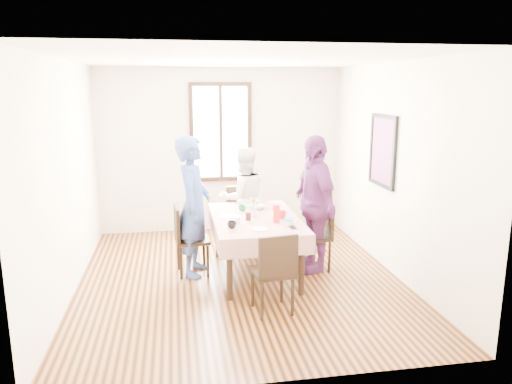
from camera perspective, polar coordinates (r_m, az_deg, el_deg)
ground at (r=6.26m, az=-1.93°, el=-10.11°), size 4.50×4.50×0.00m
back_wall at (r=8.09m, az=-4.16°, el=4.93°), size 4.00×0.00×4.00m
right_wall at (r=6.45m, az=15.89°, el=2.59°), size 0.00×4.50×4.50m
window_frame at (r=8.04m, az=-4.18°, el=7.03°), size 1.02×0.06×1.62m
window_pane at (r=8.05m, az=-4.19°, el=7.04°), size 0.90×0.02×1.50m
art_poster at (r=6.68m, az=14.74°, el=4.72°), size 0.04×0.76×0.96m
dining_table at (r=6.28m, az=-0.08°, el=-6.38°), size 0.96×1.59×0.75m
tablecloth at (r=6.16m, az=-0.08°, el=-3.03°), size 1.08×1.71×0.01m
chair_left at (r=6.32m, az=-7.52°, el=-5.60°), size 0.45×0.45×0.91m
chair_right at (r=6.47m, az=6.89°, el=-5.14°), size 0.45×0.45×0.91m
chair_far at (r=7.29m, az=-1.51°, el=-3.05°), size 0.47×0.47×0.91m
chair_near at (r=5.24m, az=1.94°, el=-9.35°), size 0.47×0.47×0.91m
person_left at (r=6.20m, az=-7.44°, el=-1.71°), size 0.57×0.74×1.79m
person_far at (r=7.19m, az=-1.50°, el=-0.74°), size 0.83×0.69×1.52m
person_right at (r=6.35m, az=6.80°, el=-1.36°), size 0.58×1.10×1.79m
mug_black at (r=5.69m, az=-2.88°, el=-3.87°), size 0.14×0.14×0.08m
mug_flag at (r=6.09m, az=3.12°, el=-2.72°), size 0.14×0.14×0.10m
mug_green at (r=6.46m, az=-1.66°, el=-1.92°), size 0.13×0.13×0.08m
serving_bowl at (r=6.57m, az=0.18°, el=-1.76°), size 0.25×0.25×0.05m
juice_carton at (r=5.91m, az=2.41°, el=-2.56°), size 0.07×0.07×0.22m
butter_tub at (r=5.82m, az=3.85°, el=-3.59°), size 0.13×0.13×0.06m
jam_jar at (r=6.01m, az=-0.91°, el=-2.91°), size 0.07×0.07×0.09m
drinking_glass at (r=5.88m, az=-2.17°, el=-3.31°), size 0.06×0.06×0.09m
smartphone at (r=5.72m, az=4.35°, el=-4.18°), size 0.07×0.14×0.01m
flower_vase at (r=6.17m, az=-0.18°, el=-2.35°), size 0.06×0.06×0.13m
plate_left at (r=6.20m, az=-3.25°, el=-2.84°), size 0.20×0.20×0.01m
plate_right at (r=6.30m, az=2.56°, el=-2.58°), size 0.20×0.20×0.01m
plate_far at (r=6.72m, az=-1.04°, el=-1.62°), size 0.20×0.20×0.01m
plate_near at (r=5.64m, az=0.45°, el=-4.39°), size 0.20×0.20×0.01m
butter_lid at (r=5.81m, az=3.85°, el=-3.23°), size 0.12×0.12×0.01m
flower_bunch at (r=6.14m, az=-0.18°, el=-1.32°), size 0.09×0.09×0.10m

